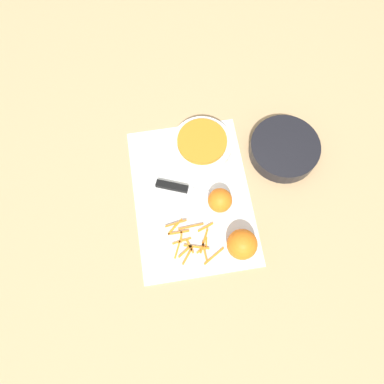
{
  "coord_description": "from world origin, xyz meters",
  "views": [
    {
      "loc": [
        0.36,
        -0.06,
        1.03
      ],
      "look_at": [
        0.0,
        0.0,
        0.04
      ],
      "focal_mm": 35.0,
      "sensor_mm": 36.0,
      "label": 1
    }
  ],
  "objects": [
    {
      "name": "orange_left",
      "position": [
        0.17,
        0.11,
        0.05
      ],
      "size": [
        0.08,
        0.08,
        0.08
      ],
      "color": "orange",
      "rests_on": "cutting_board"
    },
    {
      "name": "bowl_dark",
      "position": [
        -0.1,
        0.29,
        0.02
      ],
      "size": [
        0.21,
        0.21,
        0.05
      ],
      "color": "black",
      "rests_on": "ground_plane"
    },
    {
      "name": "peel_pile",
      "position": [
        0.13,
        -0.02,
        0.01
      ],
      "size": [
        0.14,
        0.15,
        0.01
      ],
      "color": "orange",
      "rests_on": "cutting_board"
    },
    {
      "name": "cutting_board",
      "position": [
        0.0,
        0.0,
        0.0
      ],
      "size": [
        0.47,
        0.33,
        0.01
      ],
      "color": "silver",
      "rests_on": "ground_plane"
    },
    {
      "name": "ground_plane",
      "position": [
        0.0,
        0.0,
        0.0
      ],
      "size": [
        4.0,
        4.0,
        0.0
      ],
      "primitive_type": "plane",
      "color": "tan"
    },
    {
      "name": "orange_right",
      "position": [
        0.04,
        0.07,
        0.04
      ],
      "size": [
        0.07,
        0.07,
        0.07
      ],
      "color": "orange",
      "rests_on": "cutting_board"
    },
    {
      "name": "bowl_speckled",
      "position": [
        -0.13,
        0.05,
        0.04
      ],
      "size": [
        0.17,
        0.17,
        0.07
      ],
      "color": "silver",
      "rests_on": "cutting_board"
    },
    {
      "name": "knife",
      "position": [
        -0.03,
        -0.03,
        0.01
      ],
      "size": [
        0.1,
        0.21,
        0.02
      ],
      "rotation": [
        0.0,
        0.0,
        1.2
      ],
      "color": "black",
      "rests_on": "cutting_board"
    }
  ]
}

